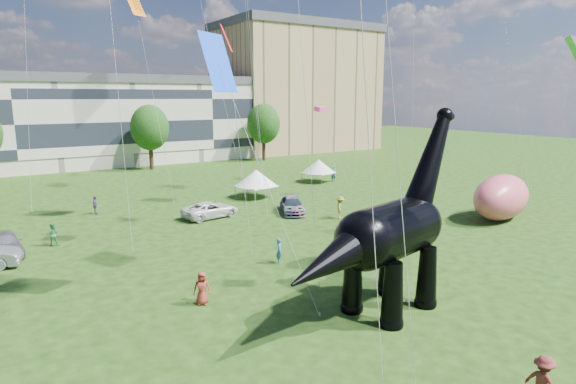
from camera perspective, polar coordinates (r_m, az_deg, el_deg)
ground at (r=20.33m, az=8.45°, el=-18.36°), size 220.00×220.00×0.00m
terrace_row at (r=75.38m, az=-29.91°, el=6.73°), size 78.00×11.00×12.00m
apartment_block at (r=93.79m, az=0.92°, el=11.87°), size 28.00×18.00×22.00m
tree_mid_right at (r=69.18m, az=-16.09°, el=7.75°), size 5.20×5.20×9.44m
tree_far_right at (r=76.31m, az=-2.92°, el=8.46°), size 5.20×5.20×9.44m
dinosaur_sculpture at (r=22.57m, az=11.51°, el=-5.18°), size 12.04×4.50×9.82m
car_silver at (r=35.95m, az=-30.54°, el=-5.26°), size 2.16×4.57×1.51m
car_white at (r=40.87m, az=-9.18°, el=-2.08°), size 5.14×2.97×1.35m
car_dark at (r=41.98m, az=0.51°, el=-1.59°), size 3.69×4.97×1.34m
gazebo_near at (r=48.15m, az=-3.81°, el=1.67°), size 4.91×4.91×2.86m
gazebo_far at (r=57.03m, az=3.64°, el=3.07°), size 4.96×4.96×2.70m
inflatable_pink at (r=43.35m, az=23.96°, el=-0.55°), size 8.15×5.56×3.72m
visitors at (r=30.60m, az=-13.94°, el=-6.43°), size 56.02×38.30×1.88m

